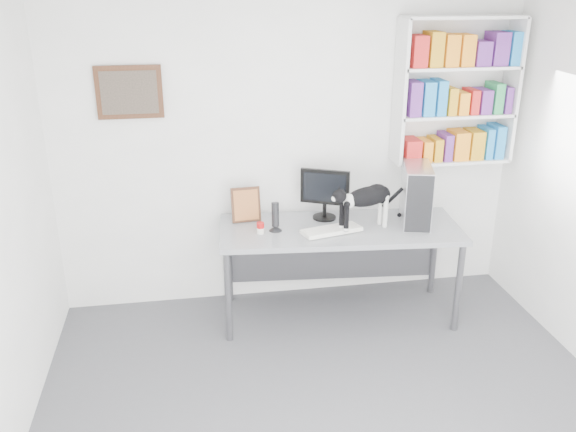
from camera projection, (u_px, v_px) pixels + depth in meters
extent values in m
cube|color=white|center=(290.00, 151.00, 5.25)|extent=(4.00, 0.01, 2.70)
cube|color=silver|center=(456.00, 91.00, 5.15)|extent=(1.03, 0.28, 1.24)
cube|color=#4F2819|center=(129.00, 92.00, 4.82)|extent=(0.52, 0.04, 0.42)
cube|color=gray|center=(339.00, 272.00, 5.18)|extent=(2.04, 0.94, 0.82)
cube|color=black|center=(325.00, 194.00, 5.14)|extent=(0.46, 0.36, 0.44)
cube|color=white|center=(331.00, 230.00, 4.92)|extent=(0.52, 0.30, 0.04)
cube|color=silver|center=(416.00, 194.00, 5.06)|extent=(0.34, 0.53, 0.49)
cylinder|color=black|center=(275.00, 216.00, 4.92)|extent=(0.12, 0.12, 0.25)
cube|color=#4F2819|center=(246.00, 204.00, 5.10)|extent=(0.25, 0.12, 0.30)
cylinder|color=red|center=(260.00, 228.00, 4.89)|extent=(0.08, 0.08, 0.09)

